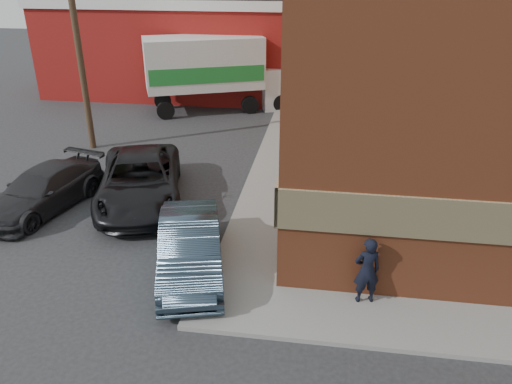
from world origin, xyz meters
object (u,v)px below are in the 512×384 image
at_px(suv_a, 140,180).
at_px(man, 367,270).
at_px(brick_building, 505,45).
at_px(sedan, 190,247).
at_px(warehouse, 190,42).
at_px(suv_b, 43,190).
at_px(box_truck, 218,69).
at_px(utility_pole, 77,34).

bearing_deg(suv_a, man, -49.16).
bearing_deg(brick_building, sedan, -137.57).
bearing_deg(sedan, brick_building, 27.27).
bearing_deg(sedan, warehouse, 89.77).
bearing_deg(man, suv_a, -46.30).
distance_m(brick_building, suv_a, 13.51).
xyz_separation_m(warehouse, man, (9.61, -20.25, -1.85)).
relative_size(man, sedan, 0.39).
relative_size(sedan, suv_b, 0.96).
relative_size(warehouse, box_truck, 2.02).
relative_size(man, suv_b, 0.37).
xyz_separation_m(warehouse, suv_a, (2.46, -15.75, -2.02)).
bearing_deg(suv_b, suv_a, 31.05).
distance_m(brick_building, man, 11.10).
bearing_deg(brick_building, man, -117.85).
height_order(man, suv_a, man).
bearing_deg(brick_building, warehouse, 142.80).
height_order(suv_a, suv_b, suv_a).
bearing_deg(suv_a, utility_pole, 112.87).
distance_m(brick_building, box_truck, 13.71).
distance_m(suv_a, suv_b, 3.10).
xyz_separation_m(utility_pole, suv_b, (1.01, -5.69, -4.08)).
distance_m(man, sedan, 4.48).
height_order(warehouse, suv_b, warehouse).
height_order(warehouse, suv_a, warehouse).
distance_m(suv_a, box_truck, 11.37).
bearing_deg(warehouse, utility_pole, -97.77).
bearing_deg(brick_building, box_truck, 151.04).
height_order(warehouse, man, warehouse).
bearing_deg(warehouse, box_truck, -58.94).
height_order(utility_pole, man, utility_pole).
bearing_deg(box_truck, sedan, -102.89).
distance_m(utility_pole, box_truck, 8.16).
xyz_separation_m(sedan, suv_a, (-2.74, 3.75, 0.06)).
bearing_deg(man, sedan, -23.76).
distance_m(man, box_truck, 17.27).
bearing_deg(suv_b, sedan, -12.82).
height_order(brick_building, suv_a, brick_building).
relative_size(brick_building, box_truck, 2.26).
bearing_deg(brick_building, utility_pole, 179.98).
distance_m(utility_pole, man, 14.94).
xyz_separation_m(brick_building, utility_pole, (-16.00, 0.00, 0.06)).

